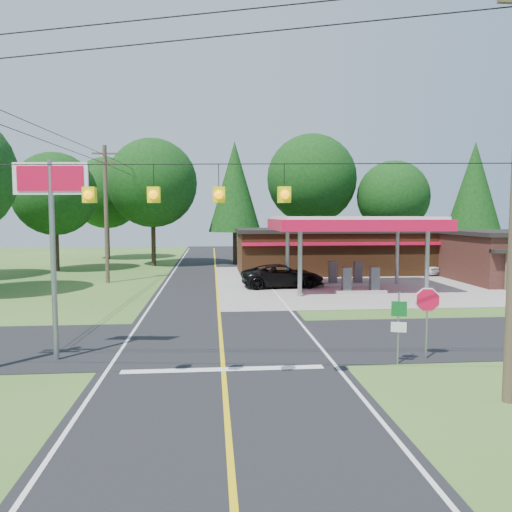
{
  "coord_description": "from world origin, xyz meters",
  "views": [
    {
      "loc": [
        -0.35,
        -19.28,
        4.97
      ],
      "look_at": [
        2.0,
        7.0,
        2.8
      ],
      "focal_mm": 35.0,
      "sensor_mm": 36.0,
      "label": 1
    }
  ],
  "objects": [
    {
      "name": "ground",
      "position": [
        0.0,
        0.0,
        0.0
      ],
      "size": [
        120.0,
        120.0,
        0.0
      ],
      "primitive_type": "plane",
      "color": "#336222",
      "rests_on": "ground"
    },
    {
      "name": "main_highway",
      "position": [
        0.0,
        0.0,
        0.01
      ],
      "size": [
        8.0,
        120.0,
        0.02
      ],
      "primitive_type": "cube",
      "color": "black",
      "rests_on": "ground"
    },
    {
      "name": "cross_road",
      "position": [
        0.0,
        0.0,
        0.01
      ],
      "size": [
        70.0,
        7.0,
        0.02
      ],
      "primitive_type": "cube",
      "color": "black",
      "rests_on": "ground"
    },
    {
      "name": "lane_center_yellow",
      "position": [
        0.0,
        0.0,
        0.03
      ],
      "size": [
        0.15,
        110.0,
        0.0
      ],
      "primitive_type": "cube",
      "color": "yellow",
      "rests_on": "main_highway"
    },
    {
      "name": "gas_canopy",
      "position": [
        9.0,
        13.0,
        4.27
      ],
      "size": [
        10.6,
        7.4,
        4.88
      ],
      "color": "gray",
      "rests_on": "ground"
    },
    {
      "name": "convenience_store",
      "position": [
        10.0,
        22.98,
        1.92
      ],
      "size": [
        16.4,
        7.55,
        3.8
      ],
      "color": "#512D17",
      "rests_on": "ground"
    },
    {
      "name": "utility_pole_far_left",
      "position": [
        -8.0,
        18.0,
        5.2
      ],
      "size": [
        1.8,
        0.3,
        10.0
      ],
      "color": "#473828",
      "rests_on": "ground"
    },
    {
      "name": "utility_pole_north",
      "position": [
        -6.5,
        35.0,
        4.75
      ],
      "size": [
        0.3,
        0.3,
        9.5
      ],
      "color": "#473828",
      "rests_on": "ground"
    },
    {
      "name": "overhead_beacons",
      "position": [
        -1.0,
        -6.0,
        6.21
      ],
      "size": [
        17.04,
        2.04,
        1.03
      ],
      "color": "black",
      "rests_on": "ground"
    },
    {
      "name": "treeline_backdrop",
      "position": [
        0.82,
        24.01,
        7.49
      ],
      "size": [
        70.27,
        51.59,
        13.3
      ],
      "color": "#332316",
      "rests_on": "ground"
    },
    {
      "name": "suv_car",
      "position": [
        4.5,
        14.5,
        0.78
      ],
      "size": [
        6.09,
        6.09,
        1.57
      ],
      "primitive_type": "imported",
      "rotation": [
        0.0,
        0.0,
        1.65
      ],
      "color": "black",
      "rests_on": "ground"
    },
    {
      "name": "sedan_car",
      "position": [
        17.0,
        21.0,
        0.68
      ],
      "size": [
        5.37,
        5.37,
        1.36
      ],
      "primitive_type": "imported",
      "rotation": [
        0.0,
        0.0,
        0.46
      ],
      "color": "white",
      "rests_on": "ground"
    },
    {
      "name": "big_stop_sign",
      "position": [
        -5.68,
        -2.01,
        5.07
      ],
      "size": [
        2.53,
        0.39,
        6.82
      ],
      "color": "gray",
      "rests_on": "ground"
    },
    {
      "name": "octagonal_stop_sign",
      "position": [
        7.0,
        -3.01,
        1.88
      ],
      "size": [
        0.85,
        0.27,
        2.52
      ],
      "color": "gray",
      "rests_on": "ground"
    },
    {
      "name": "route_sign_post",
      "position": [
        5.8,
        -3.52,
        1.47
      ],
      "size": [
        0.49,
        0.16,
        2.45
      ],
      "color": "gray",
      "rests_on": "ground"
    }
  ]
}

